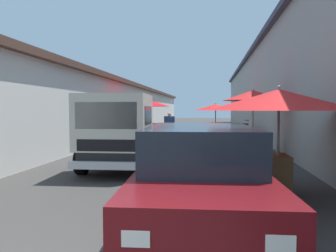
# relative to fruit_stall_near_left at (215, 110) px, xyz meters

# --- Properties ---
(ground) EXTENTS (90.00, 90.00, 0.00)m
(ground) POSITION_rel_fruit_stall_near_left_xyz_m (-3.43, 1.47, -1.63)
(ground) COLOR #3D3A38
(building_left_whitewash) EXTENTS (49.80, 7.50, 3.45)m
(building_left_whitewash) POSITION_rel_fruit_stall_near_left_xyz_m (-1.18, 8.84, 0.10)
(building_left_whitewash) COLOR silver
(building_left_whitewash) RESTS_ON ground
(building_right_concrete) EXTENTS (49.80, 7.50, 5.56)m
(building_right_concrete) POSITION_rel_fruit_stall_near_left_xyz_m (-1.18, -5.90, 1.16)
(building_right_concrete) COLOR gray
(building_right_concrete) RESTS_ON ground
(fruit_stall_near_left) EXTENTS (2.52, 2.52, 2.08)m
(fruit_stall_near_left) POSITION_rel_fruit_stall_near_left_xyz_m (0.00, 0.00, 0.00)
(fruit_stall_near_left) COLOR #9E9EA3
(fruit_stall_near_left) RESTS_ON ground
(fruit_stall_mid_lane) EXTENTS (2.14, 2.14, 2.45)m
(fruit_stall_mid_lane) POSITION_rel_fruit_stall_near_left_xyz_m (-7.19, -1.27, 0.19)
(fruit_stall_mid_lane) COLOR #9E9EA3
(fruit_stall_mid_lane) RESTS_ON ground
(fruit_stall_near_right) EXTENTS (2.86, 2.86, 2.18)m
(fruit_stall_near_right) POSITION_rel_fruit_stall_near_left_xyz_m (-12.05, -1.09, 0.10)
(fruit_stall_near_right) COLOR #9E9EA3
(fruit_stall_near_right) RESTS_ON ground
(fruit_stall_far_right) EXTENTS (2.73, 2.73, 2.36)m
(fruit_stall_far_right) POSITION_rel_fruit_stall_near_left_xyz_m (-2.68, 3.72, 0.20)
(fruit_stall_far_right) COLOR #9E9EA3
(fruit_stall_far_right) RESTS_ON ground
(hatchback_car) EXTENTS (4.01, 2.13, 1.45)m
(hatchback_car) POSITION_rel_fruit_stall_near_left_xyz_m (-13.98, 0.39, -0.89)
(hatchback_car) COLOR #600F14
(hatchback_car) RESTS_ON ground
(delivery_truck) EXTENTS (5.00, 2.15, 2.08)m
(delivery_truck) POSITION_rel_fruit_stall_near_left_xyz_m (-10.18, 2.72, -0.59)
(delivery_truck) COLOR black
(delivery_truck) RESTS_ON ground
(vendor_by_crates) EXTENTS (0.23, 0.62, 1.52)m
(vendor_by_crates) POSITION_rel_fruit_stall_near_left_xyz_m (-1.33, 2.57, -0.77)
(vendor_by_crates) COLOR navy
(vendor_by_crates) RESTS_ON ground
(parked_scooter) EXTENTS (1.65, 0.64, 1.14)m
(parked_scooter) POSITION_rel_fruit_stall_near_left_xyz_m (-2.38, -1.72, -1.18)
(parked_scooter) COLOR black
(parked_scooter) RESTS_ON ground
(plastic_stool) EXTENTS (0.30, 0.30, 0.43)m
(plastic_stool) POSITION_rel_fruit_stall_near_left_xyz_m (-7.75, 3.27, -1.30)
(plastic_stool) COLOR red
(plastic_stool) RESTS_ON ground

